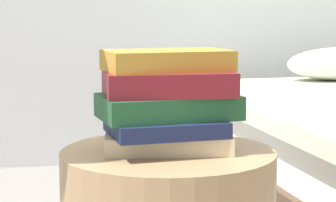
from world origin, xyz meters
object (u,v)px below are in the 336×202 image
object	(u,v)px
book_cream	(167,142)
book_maroon	(168,83)
book_navy	(165,126)
book_forest	(169,107)
book_ochre	(169,60)

from	to	relation	value
book_cream	book_maroon	bearing A→B (deg)	-86.59
book_navy	book_maroon	world-z (taller)	book_maroon
book_forest	book_maroon	bearing A→B (deg)	-177.38
book_cream	book_maroon	size ratio (longest dim) A/B	1.00
book_navy	book_ochre	world-z (taller)	book_ochre
book_cream	book_navy	world-z (taller)	book_navy
book_navy	book_maroon	size ratio (longest dim) A/B	0.87
book_cream	book_ochre	world-z (taller)	book_ochre
book_cream	book_forest	world-z (taller)	book_forest
book_cream	book_ochre	distance (m)	0.18
book_maroon	book_navy	bearing A→B (deg)	-139.62
book_ochre	book_navy	bearing A→B (deg)	-127.35
book_maroon	book_ochre	xyz separation A→B (m)	(0.00, 0.01, 0.05)
book_cream	book_navy	xyz separation A→B (m)	(-0.01, -0.01, 0.04)
book_cream	book_ochre	size ratio (longest dim) A/B	1.03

